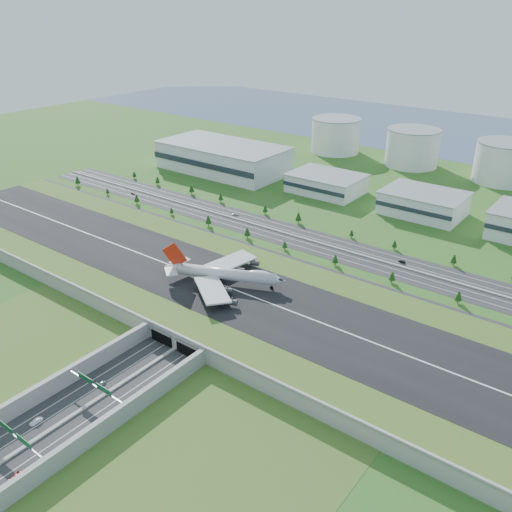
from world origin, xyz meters
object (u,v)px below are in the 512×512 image
Objects in this scene: car_3 at (16,476)px; car_5 at (402,262)px; fuel_tank_a at (336,136)px; car_0 at (101,384)px; boeing_747 at (224,274)px; car_7 at (235,214)px; car_1 at (36,421)px; car_2 at (151,387)px; car_4 at (133,193)px.

car_3 reaches higher than car_5.
fuel_tank_a is 9.26× the size of car_3.
car_3 reaches higher than car_0.
car_0 is at bearing -88.61° from car_3.
car_0 is (7.15, -90.19, -13.34)m from boeing_747.
boeing_747 is at bearing 24.83° from car_7.
car_3 is at bearing -45.94° from car_1.
car_2 is (18.57, 11.25, 0.02)m from car_0.
car_0 is at bearing 16.57° from car_2.
car_5 is at bearing -115.86° from car_2.
car_2 is 1.11× the size of car_5.
car_4 reaches higher than car_2.
car_4 is (-198.80, 163.61, 0.10)m from car_2.
car_2 is at bearing -71.11° from fuel_tank_a.
fuel_tank_a reaches higher than boeing_747.
fuel_tank_a is 9.82× the size of car_7.
car_7 is (-99.20, 177.66, 0.04)m from car_2.
car_7 is (99.60, 14.05, -0.06)m from car_4.
car_3 is (23.91, -139.58, -13.23)m from boeing_747.
car_4 is (-196.99, 224.25, 0.01)m from car_3.
fuel_tank_a is at bearing 103.31° from car_0.
boeing_747 is 14.52× the size of car_5.
car_1 is 1.02× the size of car_2.
car_4 is at bearing 131.59° from car_1.
car_4 is at bearing -66.06° from car_3.
car_2 reaches higher than car_0.
car_0 is 251.12m from car_4.
car_7 is at bearing -81.01° from fuel_tank_a.
fuel_tank_a is 9.77× the size of car_1.
car_2 is at bearing -1.33° from car_5.
car_2 is 203.48m from car_7.
car_3 is 1.06× the size of car_7.
boeing_747 is 91.45m from car_0.
car_3 is at bearing -73.90° from car_0.
car_1 is 232.67m from car_7.
car_1 is at bearing -4.34° from car_5.
car_5 is 134.43m from car_7.
car_0 is 196.35m from car_5.
car_4 is 234.44m from car_5.
boeing_747 is at bearing -97.64° from car_3.
boeing_747 reaches higher than car_2.
car_1 is at bearing -110.48° from boeing_747.
car_4 is 0.92× the size of car_7.
car_3 is at bearing -103.35° from boeing_747.
car_5 is (55.50, 218.80, -0.10)m from car_1.
car_7 is at bearing -75.47° from car_2.
boeing_747 reaches higher than car_4.
boeing_747 is 193.14m from car_4.
boeing_747 is (106.56, -307.64, -3.37)m from fuel_tank_a.
car_0 is 0.79× the size of car_2.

